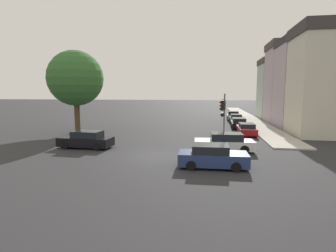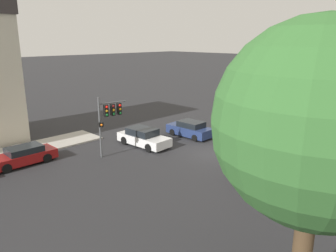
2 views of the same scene
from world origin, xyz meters
TOP-DOWN VIEW (x-y plane):
  - ground_plane at (0.00, 0.00)m, footprint 300.00×300.00m
  - sidewalk_strip at (11.14, 33.87)m, footprint 3.46×60.00m
  - rowhouse_backdrop at (16.74, 21.75)m, footprint 7.91×26.35m
  - street_tree at (-11.37, 10.02)m, footprint 6.40×6.40m
  - traffic_signal at (5.31, 5.86)m, footprint 0.63×2.42m
  - crossing_car_0 at (4.30, -2.31)m, footprint 4.39×2.02m
  - crossing_car_1 at (5.33, 2.49)m, footprint 4.85×2.24m
  - crossing_car_2 at (-6.38, 2.02)m, footprint 4.66×2.09m
  - parked_car_0 at (8.26, 11.47)m, footprint 1.91×4.61m
  - parked_car_1 at (8.02, 17.03)m, footprint 2.13×4.78m
  - parked_car_2 at (8.13, 22.13)m, footprint 1.86×4.18m
  - parked_car_3 at (8.18, 27.36)m, footprint 2.16×3.94m

SIDE VIEW (x-z plane):
  - ground_plane at x=0.00m, z-range 0.00..0.00m
  - sidewalk_strip at x=11.14m, z-range 0.00..0.13m
  - parked_car_0 at x=8.26m, z-range -0.02..1.30m
  - parked_car_1 at x=8.02m, z-range -0.03..1.35m
  - parked_car_2 at x=8.13m, z-range -0.04..1.42m
  - crossing_car_0 at x=4.30m, z-range -0.04..1.42m
  - crossing_car_2 at x=-6.38m, z-range -0.04..1.43m
  - crossing_car_1 at x=5.33m, z-range -0.04..1.46m
  - parked_car_3 at x=8.18m, z-range -0.04..1.51m
  - traffic_signal at x=5.31m, z-range 0.98..5.62m
  - rowhouse_backdrop at x=16.74m, z-range -0.32..12.20m
  - street_tree at x=-11.37m, z-range 1.57..11.16m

